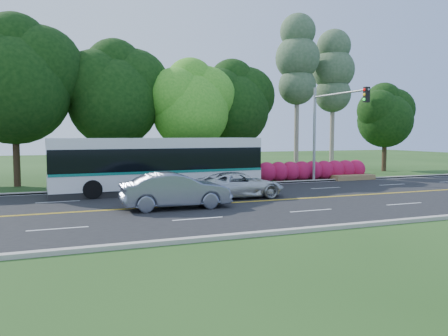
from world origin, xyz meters
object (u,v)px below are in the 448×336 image
object	(u,v)px
transit_bus	(158,166)
suv	(239,185)
traffic_signal	(329,118)
sedan	(176,190)

from	to	relation	value
transit_bus	suv	world-z (taller)	transit_bus
traffic_signal	sedan	world-z (taller)	traffic_signal
transit_bus	suv	size ratio (longest dim) A/B	2.48
transit_bus	sedan	size ratio (longest dim) A/B	2.45
traffic_signal	transit_bus	xyz separation A→B (m)	(-12.24, -0.11, -3.02)
traffic_signal	transit_bus	size ratio (longest dim) A/B	0.55
traffic_signal	suv	distance (m)	10.16
sedan	suv	xyz separation A→B (m)	(4.17, 2.16, -0.14)
sedan	suv	world-z (taller)	sedan
transit_bus	suv	distance (m)	5.36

